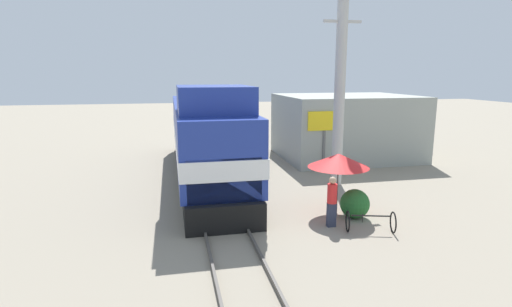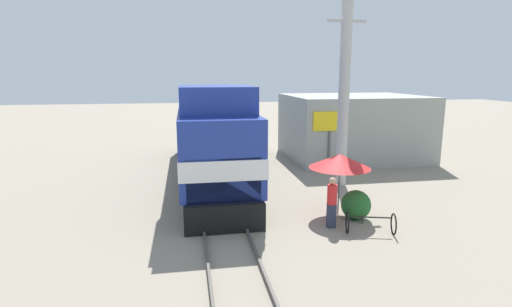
# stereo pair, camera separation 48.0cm
# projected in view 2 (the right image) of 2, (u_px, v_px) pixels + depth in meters

# --- Properties ---
(ground_plane) EXTENTS (120.00, 120.00, 0.00)m
(ground_plane) POSITION_uv_depth(u_px,v_px,m) (220.00, 212.00, 15.41)
(ground_plane) COLOR gray
(rail_near) EXTENTS (0.08, 33.59, 0.15)m
(rail_near) POSITION_uv_depth(u_px,v_px,m) (201.00, 212.00, 15.27)
(rail_near) COLOR #4C4742
(rail_near) RESTS_ON ground_plane
(rail_far) EXTENTS (0.08, 33.59, 0.15)m
(rail_far) POSITION_uv_depth(u_px,v_px,m) (238.00, 209.00, 15.51)
(rail_far) COLOR #4C4742
(rail_far) RESTS_ON ground_plane
(locomotive) EXTENTS (3.01, 15.97, 4.80)m
(locomotive) POSITION_uv_depth(u_px,v_px,m) (210.00, 139.00, 20.14)
(locomotive) COLOR black
(locomotive) RESTS_ON ground_plane
(utility_pole) EXTENTS (1.80, 0.50, 8.60)m
(utility_pole) POSITION_uv_depth(u_px,v_px,m) (344.00, 94.00, 18.37)
(utility_pole) COLOR #B2B2AD
(utility_pole) RESTS_ON ground_plane
(vendor_umbrella) EXTENTS (2.30, 2.30, 2.33)m
(vendor_umbrella) POSITION_uv_depth(u_px,v_px,m) (340.00, 161.00, 14.83)
(vendor_umbrella) COLOR #4C4C4C
(vendor_umbrella) RESTS_ON ground_plane
(billboard_sign) EXTENTS (1.88, 0.12, 3.29)m
(billboard_sign) POSITION_uv_depth(u_px,v_px,m) (330.00, 126.00, 21.37)
(billboard_sign) COLOR #595959
(billboard_sign) RESTS_ON ground_plane
(shrub_cluster) EXTENTS (1.09, 1.09, 1.09)m
(shrub_cluster) POSITION_uv_depth(u_px,v_px,m) (356.00, 205.00, 14.61)
(shrub_cluster) COLOR #236028
(shrub_cluster) RESTS_ON ground_plane
(person_bystander) EXTENTS (0.34, 0.34, 1.79)m
(person_bystander) POSITION_uv_depth(u_px,v_px,m) (332.00, 200.00, 13.72)
(person_bystander) COLOR #2D3347
(person_bystander) RESTS_ON ground_plane
(bicycle) EXTENTS (1.70, 1.12, 0.73)m
(bicycle) POSITION_uv_depth(u_px,v_px,m) (370.00, 223.00, 13.29)
(bicycle) COLOR black
(bicycle) RESTS_ON ground_plane
(building_block_distant) EXTENTS (8.08, 6.62, 3.94)m
(building_block_distant) POSITION_uv_depth(u_px,v_px,m) (352.00, 127.00, 25.17)
(building_block_distant) COLOR #999E93
(building_block_distant) RESTS_ON ground_plane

